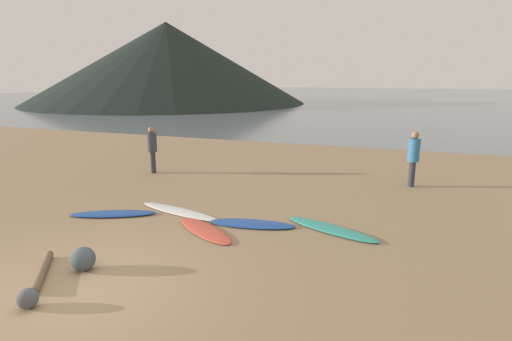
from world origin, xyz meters
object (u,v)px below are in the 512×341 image
Objects in this scene: surfboard_0 at (113,214)px; beach_rock_far at (28,298)px; surfboard_4 at (331,229)px; driftwood_log at (43,271)px; person_1 at (413,154)px; surfboard_3 at (252,224)px; beach_rock_near at (83,259)px; person_0 at (152,146)px; surfboard_1 at (179,211)px; surfboard_2 at (205,230)px.

beach_rock_far is at bearing -91.84° from surfboard_0.
driftwood_log reaches higher than surfboard_4.
person_1 reaches higher than surfboard_4.
surfboard_0 is at bearing -76.70° from person_1.
surfboard_4 reaches higher than surfboard_3.
surfboard_3 is 1.83m from surfboard_4.
driftwood_log is at bearing -144.83° from beach_rock_near.
person_0 is at bearing 175.68° from surfboard_4.
person_1 is at bearing 59.20° from beach_rock_far.
person_0 is at bearing 109.61° from driftwood_log.
surfboard_3 is 0.88× the size of surfboard_4.
surfboard_1 is 5.87× the size of beach_rock_near.
beach_rock_near reaches higher than driftwood_log.
surfboard_0 is at bearing 179.40° from surfboard_3.
person_1 is 10.79m from beach_rock_far.
beach_rock_near is (1.47, -2.57, 0.18)m from surfboard_0.
surfboard_3 is 1.16× the size of person_1.
beach_rock_near reaches higher than surfboard_3.
beach_rock_far is (0.65, -0.85, 0.08)m from driftwood_log.
surfboard_2 is at bearing 63.46° from beach_rock_near.
person_0 is 0.95× the size of person_1.
beach_rock_far is (-3.78, -4.66, 0.12)m from surfboard_4.
beach_rock_near is at bearing -117.27° from surfboard_4.
surfboard_1 is at bearing 174.82° from surfboard_2.
surfboard_4 is 5.84m from driftwood_log.
surfboard_4 reaches higher than surfboard_1.
beach_rock_far is (-1.97, -4.36, 0.12)m from surfboard_3.
person_1 is (7.07, 5.43, 0.99)m from surfboard_0.
surfboard_3 is at bearing 72.20° from surfboard_2.
surfboard_3 is 3.75m from beach_rock_near.
surfboard_1 is at bearing 89.98° from beach_rock_near.
person_0 is 7.65m from driftwood_log.
person_0 reaches higher than beach_rock_far.
person_0 is at bearing 145.40° from surfboard_1.
surfboard_4 is (5.34, 0.85, 0.00)m from surfboard_0.
person_1 is at bearing 53.72° from driftwood_log.
beach_rock_near is at bearing -59.24° from person_1.
beach_rock_near reaches higher than surfboard_1.
beach_rock_far is at bearing -85.48° from beach_rock_near.
surfboard_0 is 4.86× the size of beach_rock_near.
surfboard_1 is 4.73m from person_0.
person_1 reaches higher than surfboard_3.
surfboard_3 is 4.78m from beach_rock_far.
beach_rock_near is (-1.20, -2.40, 0.19)m from surfboard_2.
beach_rock_far is (-5.51, -9.24, -0.88)m from person_1.
surfboard_2 is 1.37× the size of driftwood_log.
beach_rock_near is 1.25m from beach_rock_far.
person_1 reaches higher than driftwood_log.
driftwood_log is at bearing -60.50° from person_1.
person_1 reaches higher than surfboard_2.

